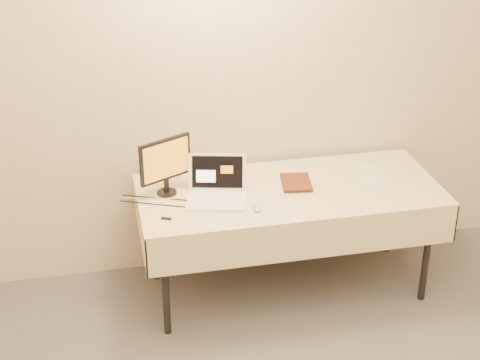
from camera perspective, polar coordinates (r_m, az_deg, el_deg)
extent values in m
cube|color=beige|center=(4.69, 2.59, 8.50)|extent=(4.00, 0.10, 2.70)
cylinder|color=black|center=(4.35, -5.81, -8.11)|extent=(0.04, 0.04, 0.69)
cylinder|color=black|center=(4.76, 14.29, -5.52)|extent=(0.04, 0.04, 0.69)
cylinder|color=black|center=(4.84, -6.65, -4.16)|extent=(0.04, 0.04, 0.69)
cylinder|color=black|center=(5.21, 11.58, -2.16)|extent=(0.04, 0.04, 0.69)
cube|color=gray|center=(4.54, 3.85, -1.00)|extent=(1.80, 0.75, 0.04)
cube|color=beige|center=(4.53, 3.86, -0.73)|extent=(1.86, 0.81, 0.01)
cube|color=beige|center=(4.26, 5.26, -4.72)|extent=(1.86, 0.01, 0.25)
cube|color=beige|center=(4.93, 2.57, 0.06)|extent=(1.86, 0.01, 0.25)
cube|color=beige|center=(4.45, -7.77, -3.36)|extent=(0.01, 0.81, 0.25)
cube|color=beige|center=(4.90, 14.31, -0.99)|extent=(0.01, 0.81, 0.25)
cube|color=white|center=(4.36, -1.85, -1.65)|extent=(0.40, 0.32, 0.02)
cube|color=white|center=(4.44, -1.77, 0.64)|extent=(0.36, 0.15, 0.22)
cube|color=black|center=(4.44, -1.77, 0.64)|extent=(0.31, 0.13, 0.19)
cylinder|color=black|center=(4.48, -5.70, -0.97)|extent=(0.16, 0.16, 0.01)
cube|color=black|center=(4.46, -5.72, -0.42)|extent=(0.03, 0.03, 0.09)
cube|color=black|center=(4.38, -5.83, 1.60)|extent=(0.32, 0.17, 0.26)
cube|color=orange|center=(4.38, -5.83, 1.60)|extent=(0.28, 0.14, 0.23)
imported|color=brown|center=(4.52, 3.29, 0.99)|extent=(0.18, 0.05, 0.24)
cube|color=black|center=(4.67, -0.67, 0.64)|extent=(0.12, 0.08, 0.04)
cube|color=#FF1D0C|center=(4.65, -0.72, 0.51)|extent=(0.07, 0.03, 0.02)
ellipsoid|color=#B4B4B6|center=(4.28, 1.32, -2.16)|extent=(0.05, 0.10, 0.02)
cube|color=#C0EBBB|center=(4.76, 9.99, 0.40)|extent=(0.19, 0.32, 0.00)
cube|color=black|center=(4.20, -5.74, -2.99)|extent=(0.06, 0.04, 0.01)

